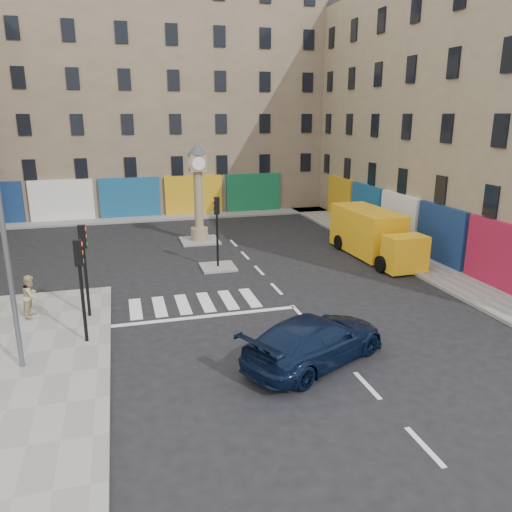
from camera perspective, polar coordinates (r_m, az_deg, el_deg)
name	(u,v)px	position (r m, az deg, el deg)	size (l,w,h in m)	color
ground	(307,322)	(20.00, 5.88, -7.50)	(120.00, 120.00, 0.00)	black
sidewalk_right	(380,244)	(32.17, 13.94, 1.31)	(2.60, 30.00, 0.15)	gray
sidewalk_far	(158,218)	(40.13, -11.17, 4.32)	(32.00, 2.40, 0.15)	gray
island_near	(218,267)	(26.70, -4.37, -1.26)	(1.80, 1.80, 0.12)	gray
island_far	(200,241)	(32.39, -6.44, 1.76)	(2.40, 2.40, 0.12)	gray
building_right	(480,113)	(34.77, 24.26, 14.69)	(10.00, 30.00, 16.00)	#9A8764
building_far	(147,107)	(45.15, -12.39, 16.28)	(32.00, 10.00, 17.00)	#846F58
traffic_light_left_near	(80,275)	(18.11, -19.44, -2.03)	(0.28, 0.22, 3.70)	black
traffic_light_left_far	(84,256)	(20.41, -19.05, -0.03)	(0.28, 0.22, 3.70)	black
traffic_light_island	(217,221)	(26.07, -4.48, 4.06)	(0.28, 0.22, 3.70)	black
lamp_post	(2,224)	(16.51, -26.99, 3.26)	(0.50, 0.25, 8.30)	#595B60
clock_pillar	(198,187)	(31.73, -6.64, 7.88)	(1.20, 1.20, 6.10)	#9A8764
navy_sedan	(315,340)	(16.68, 6.80, -9.50)	(2.22, 5.46, 1.58)	black
yellow_van	(373,235)	(29.22, 13.25, 2.40)	(2.64, 7.30, 2.63)	yellow
pedestrian_tan	(31,296)	(21.66, -24.33, -4.18)	(0.83, 0.65, 1.71)	tan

